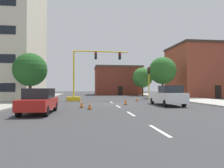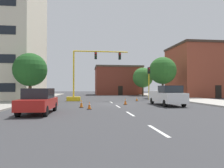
% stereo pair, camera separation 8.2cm
% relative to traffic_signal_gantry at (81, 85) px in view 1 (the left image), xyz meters
% --- Properties ---
extents(ground_plane, '(160.00, 160.00, 0.00)m').
position_rel_traffic_signal_gantry_xyz_m(ground_plane, '(3.70, -5.66, -2.20)').
color(ground_plane, '#38383A').
extents(sidewalk_left, '(6.00, 56.00, 0.14)m').
position_rel_traffic_signal_gantry_xyz_m(sidewalk_left, '(-8.58, 2.34, -2.13)').
color(sidewalk_left, '#9E998E').
rests_on(sidewalk_left, ground_plane).
extents(sidewalk_right, '(6.00, 56.00, 0.14)m').
position_rel_traffic_signal_gantry_xyz_m(sidewalk_right, '(15.97, 2.34, -2.13)').
color(sidewalk_right, '#B2ADA3').
rests_on(sidewalk_right, ground_plane).
extents(lane_stripe_seg_0, '(0.16, 2.40, 0.01)m').
position_rel_traffic_signal_gantry_xyz_m(lane_stripe_seg_0, '(3.70, -19.66, -2.19)').
color(lane_stripe_seg_0, silver).
rests_on(lane_stripe_seg_0, ground_plane).
extents(lane_stripe_seg_1, '(0.16, 2.40, 0.01)m').
position_rel_traffic_signal_gantry_xyz_m(lane_stripe_seg_1, '(3.70, -14.16, -2.19)').
color(lane_stripe_seg_1, silver).
rests_on(lane_stripe_seg_1, ground_plane).
extents(lane_stripe_seg_2, '(0.16, 2.40, 0.01)m').
position_rel_traffic_signal_gantry_xyz_m(lane_stripe_seg_2, '(3.70, -8.66, -2.19)').
color(lane_stripe_seg_2, silver).
rests_on(lane_stripe_seg_2, ground_plane).
extents(lane_stripe_seg_3, '(0.16, 2.40, 0.01)m').
position_rel_traffic_signal_gantry_xyz_m(lane_stripe_seg_3, '(3.70, -3.16, -2.19)').
color(lane_stripe_seg_3, silver).
rests_on(lane_stripe_seg_3, ground_plane).
extents(building_brick_center, '(11.57, 9.33, 7.15)m').
position_rel_traffic_signal_gantry_xyz_m(building_brick_center, '(8.59, 24.12, 1.39)').
color(building_brick_center, brown).
rests_on(building_brick_center, ground_plane).
extents(building_row_right, '(11.46, 10.15, 9.91)m').
position_rel_traffic_signal_gantry_xyz_m(building_row_right, '(22.92, 9.19, 2.77)').
color(building_row_right, brown).
rests_on(building_row_right, ground_plane).
extents(traffic_signal_gantry, '(8.30, 1.20, 6.83)m').
position_rel_traffic_signal_gantry_xyz_m(traffic_signal_gantry, '(0.00, 0.00, 0.00)').
color(traffic_signal_gantry, yellow).
rests_on(traffic_signal_gantry, ground_plane).
extents(traffic_light_pole_right, '(0.32, 0.47, 4.80)m').
position_rel_traffic_signal_gantry_xyz_m(traffic_light_pole_right, '(9.83, 1.26, 1.33)').
color(traffic_light_pole_right, yellow).
rests_on(traffic_light_pole_right, ground_plane).
extents(tree_left_near, '(3.95, 3.95, 5.91)m').
position_rel_traffic_signal_gantry_xyz_m(tree_left_near, '(-5.96, -2.63, 1.72)').
color(tree_left_near, '#4C3823').
rests_on(tree_left_near, ground_plane).
extents(tree_right_far, '(4.46, 4.46, 6.26)m').
position_rel_traffic_signal_gantry_xyz_m(tree_right_far, '(13.04, 16.09, 1.82)').
color(tree_right_far, '#4C3823').
rests_on(tree_right_far, ground_plane).
extents(tree_right_mid, '(4.56, 4.56, 6.95)m').
position_rel_traffic_signal_gantry_xyz_m(tree_right_mid, '(13.42, 5.08, 2.46)').
color(tree_right_mid, brown).
rests_on(tree_right_mid, ground_plane).
extents(pickup_truck_white, '(2.05, 5.41, 1.99)m').
position_rel_traffic_signal_gantry_xyz_m(pickup_truck_white, '(8.78, -8.12, -1.22)').
color(pickup_truck_white, white).
rests_on(pickup_truck_white, ground_plane).
extents(sedan_red_near_left, '(1.96, 4.55, 1.74)m').
position_rel_traffic_signal_gantry_xyz_m(sedan_red_near_left, '(-2.54, -13.29, -1.31)').
color(sedan_red_near_left, '#B21E19').
rests_on(sedan_red_near_left, ground_plane).
extents(traffic_cone_roadside_a, '(0.36, 0.36, 0.66)m').
position_rel_traffic_signal_gantry_xyz_m(traffic_cone_roadside_a, '(0.96, -10.98, -1.88)').
color(traffic_cone_roadside_a, black).
rests_on(traffic_cone_roadside_a, ground_plane).
extents(traffic_cone_roadside_b, '(0.36, 0.36, 0.75)m').
position_rel_traffic_signal_gantry_xyz_m(traffic_cone_roadside_b, '(0.27, -9.42, -1.83)').
color(traffic_cone_roadside_b, black).
rests_on(traffic_cone_roadside_b, ground_plane).
extents(traffic_cone_roadside_c, '(0.36, 0.36, 0.71)m').
position_rel_traffic_signal_gantry_xyz_m(traffic_cone_roadside_c, '(4.75, -6.91, -1.85)').
color(traffic_cone_roadside_c, black).
rests_on(traffic_cone_roadside_c, ground_plane).
extents(traffic_cone_roadside_d, '(0.36, 0.36, 0.60)m').
position_rel_traffic_signal_gantry_xyz_m(traffic_cone_roadside_d, '(7.35, -1.36, -1.90)').
color(traffic_cone_roadside_d, black).
rests_on(traffic_cone_roadside_d, ground_plane).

